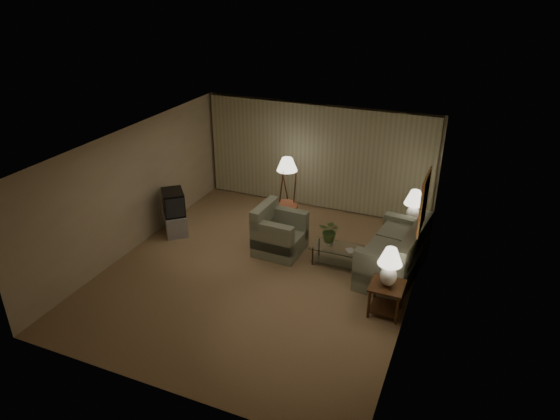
# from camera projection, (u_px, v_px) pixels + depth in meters

# --- Properties ---
(ground) EXTENTS (7.00, 7.00, 0.00)m
(ground) POSITION_uv_depth(u_px,v_px,m) (261.00, 271.00, 10.29)
(ground) COLOR tan
(ground) RESTS_ON ground
(room_shell) EXTENTS (6.04, 7.02, 2.72)m
(room_shell) POSITION_uv_depth(u_px,v_px,m) (290.00, 167.00, 10.78)
(room_shell) COLOR #BCB091
(room_shell) RESTS_ON ground
(sofa) EXTENTS (2.20, 1.44, 0.87)m
(sofa) POSITION_uv_depth(u_px,v_px,m) (393.00, 255.00, 10.02)
(sofa) COLOR gray
(sofa) RESTS_ON ground
(armchair) EXTENTS (1.09, 1.04, 0.85)m
(armchair) POSITION_uv_depth(u_px,v_px,m) (280.00, 234.00, 10.82)
(armchair) COLOR gray
(armchair) RESTS_ON ground
(side_table_near) EXTENTS (0.60, 0.60, 0.60)m
(side_table_near) POSITION_uv_depth(u_px,v_px,m) (386.00, 293.00, 8.86)
(side_table_near) COLOR #3D2410
(side_table_near) RESTS_ON ground
(side_table_far) EXTENTS (0.48, 0.40, 0.60)m
(side_table_far) POSITION_uv_depth(u_px,v_px,m) (411.00, 231.00, 11.03)
(side_table_far) COLOR #3D2410
(side_table_far) RESTS_ON ground
(table_lamp_near) EXTENTS (0.43, 0.43, 0.74)m
(table_lamp_near) POSITION_uv_depth(u_px,v_px,m) (390.00, 264.00, 8.59)
(table_lamp_near) COLOR silver
(table_lamp_near) RESTS_ON side_table_near
(table_lamp_far) EXTENTS (0.44, 0.44, 0.76)m
(table_lamp_far) POSITION_uv_depth(u_px,v_px,m) (414.00, 204.00, 10.74)
(table_lamp_far) COLOR silver
(table_lamp_far) RESTS_ON side_table_far
(coffee_table) EXTENTS (1.03, 0.56, 0.41)m
(coffee_table) POSITION_uv_depth(u_px,v_px,m) (336.00, 253.00, 10.41)
(coffee_table) COLOR silver
(coffee_table) RESTS_ON ground
(tv_cabinet) EXTENTS (1.23, 1.22, 0.50)m
(tv_cabinet) POSITION_uv_depth(u_px,v_px,m) (175.00, 223.00, 11.70)
(tv_cabinet) COLOR #99999C
(tv_cabinet) RESTS_ON ground
(crt_tv) EXTENTS (1.10, 1.10, 0.55)m
(crt_tv) POSITION_uv_depth(u_px,v_px,m) (173.00, 202.00, 11.47)
(crt_tv) COLOR black
(crt_tv) RESTS_ON tv_cabinet
(floor_lamp) EXTENTS (0.50, 0.50, 1.55)m
(floor_lamp) POSITION_uv_depth(u_px,v_px,m) (287.00, 187.00, 12.21)
(floor_lamp) COLOR #3D2410
(floor_lamp) RESTS_ON ground
(ottoman) EXTENTS (0.84, 0.84, 0.44)m
(ottoman) POSITION_uv_depth(u_px,v_px,m) (284.00, 213.00, 12.25)
(ottoman) COLOR #B4663C
(ottoman) RESTS_ON ground
(vase) EXTENTS (0.17, 0.17, 0.16)m
(vase) POSITION_uv_depth(u_px,v_px,m) (330.00, 242.00, 10.36)
(vase) COLOR white
(vase) RESTS_ON coffee_table
(flowers) EXTENTS (0.46, 0.41, 0.49)m
(flowers) POSITION_uv_depth(u_px,v_px,m) (331.00, 228.00, 10.22)
(flowers) COLOR #4B6E31
(flowers) RESTS_ON vase
(book) EXTENTS (0.26, 0.26, 0.02)m
(book) POSITION_uv_depth(u_px,v_px,m) (347.00, 251.00, 10.17)
(book) COLOR olive
(book) RESTS_ON coffee_table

